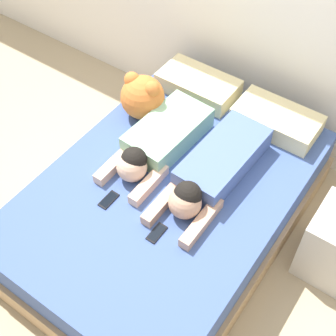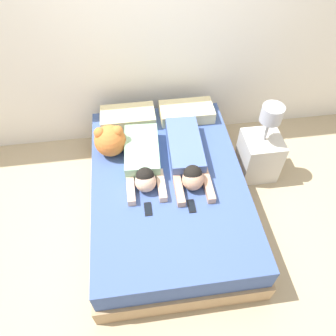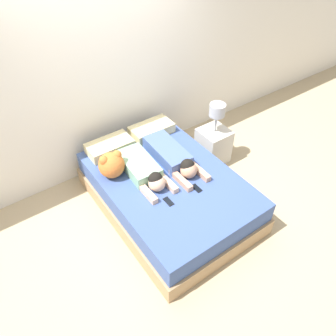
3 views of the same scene
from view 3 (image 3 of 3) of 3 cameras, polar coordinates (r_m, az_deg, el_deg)
The scene contains 11 objects.
ground_plane at distance 4.27m, azimuth 0.00°, elevation -6.49°, with size 12.00×12.00×0.00m, color tan.
wall_back at distance 4.32m, azimuth -9.76°, elevation 15.44°, with size 12.00×0.06×2.60m.
bed at distance 4.09m, azimuth 0.00°, elevation -4.21°, with size 1.50×2.14×0.50m.
pillow_head_left at distance 4.31m, azimuth -10.12°, elevation 3.72°, with size 0.58×0.32×0.13m.
pillow_head_right at distance 4.54m, azimuth -2.88°, elevation 6.72°, with size 0.58×0.32×0.13m.
person_left at distance 3.87m, azimuth -4.17°, elevation -0.46°, with size 0.36×0.89×0.23m.
person_right at distance 4.04m, azimuth 0.99°, elevation 1.89°, with size 0.34×1.01×0.23m.
cell_phone_left at distance 3.63m, azimuth 0.08°, elevation -5.85°, with size 0.06×0.14×0.01m.
cell_phone_right at distance 3.78m, azimuth 5.02°, elevation -3.53°, with size 0.06×0.14×0.01m.
plush_toy at distance 3.88m, azimuth -9.82°, elevation 0.61°, with size 0.31×0.31×0.33m.
nightstand at distance 4.77m, azimuth 7.92°, elevation 4.41°, with size 0.40×0.40×0.95m.
Camera 3 is at (-1.62, -2.29, 3.22)m, focal length 35.00 mm.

